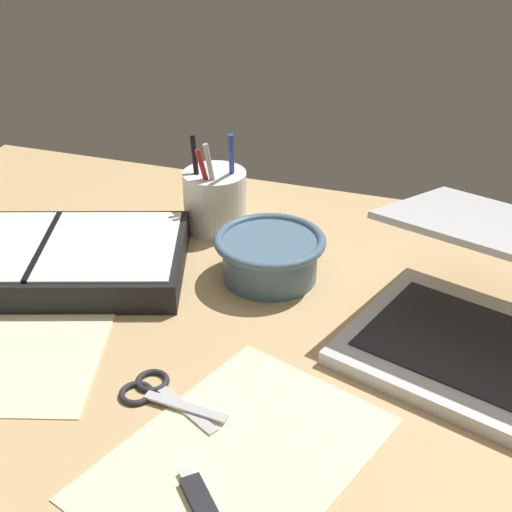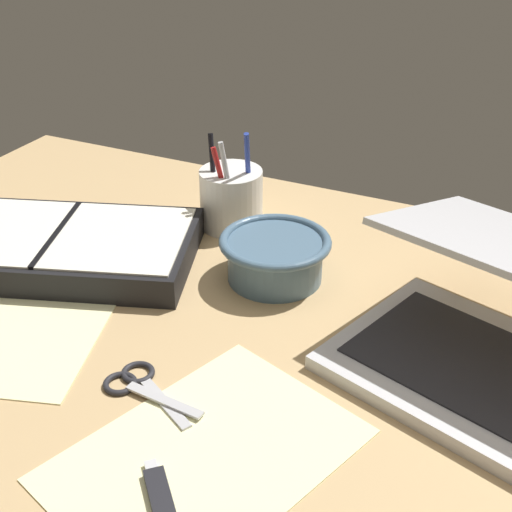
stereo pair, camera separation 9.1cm
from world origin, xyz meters
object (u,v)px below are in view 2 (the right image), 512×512
at_px(planner, 59,247).
at_px(bowl, 275,256).
at_px(pen_cup, 231,198).
at_px(laptop, 507,335).
at_px(scissors, 138,384).

bearing_deg(planner, bowl, -2.66).
distance_m(pen_cup, planner, 0.27).
relative_size(laptop, bowl, 2.70).
distance_m(laptop, scissors, 0.42).
distance_m(pen_cup, scissors, 0.40).
xyz_separation_m(planner, scissors, (0.26, -0.19, -0.02)).
xyz_separation_m(bowl, planner, (-0.30, -0.09, -0.01)).
relative_size(pen_cup, planner, 0.37).
xyz_separation_m(bowl, pen_cup, (-0.13, 0.12, 0.01)).
xyz_separation_m(laptop, pen_cup, (-0.44, 0.19, -0.00)).
bearing_deg(planner, laptop, -17.88).
bearing_deg(laptop, bowl, -175.76).
bearing_deg(pen_cup, laptop, -23.37).
bearing_deg(bowl, pen_cup, 137.60).
distance_m(bowl, pen_cup, 0.17).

